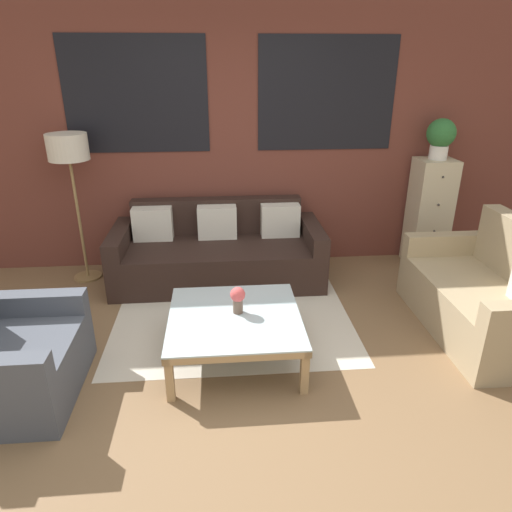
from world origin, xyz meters
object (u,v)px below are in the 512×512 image
(couch_dark, at_px, (218,253))
(settee_vintage, at_px, (487,298))
(floor_lamp, at_px, (69,155))
(drawer_cabinet, at_px, (429,213))
(potted_plant, at_px, (441,136))
(flower_vase, at_px, (238,298))
(armchair_corner, at_px, (7,359))
(coffee_table, at_px, (235,321))

(couch_dark, distance_m, settee_vintage, 2.52)
(floor_lamp, xyz_separation_m, drawer_cabinet, (3.69, 0.09, -0.71))
(settee_vintage, height_order, potted_plant, potted_plant)
(couch_dark, height_order, settee_vintage, settee_vintage)
(drawer_cabinet, distance_m, flower_vase, 2.69)
(couch_dark, xyz_separation_m, armchair_corner, (-1.41, -1.71, -0.01))
(armchair_corner, height_order, potted_plant, potted_plant)
(couch_dark, distance_m, potted_plant, 2.57)
(floor_lamp, height_order, flower_vase, floor_lamp)
(coffee_table, distance_m, drawer_cabinet, 2.75)
(couch_dark, bearing_deg, flower_vase, -84.10)
(floor_lamp, bearing_deg, armchair_corner, -91.00)
(potted_plant, bearing_deg, settee_vintage, -94.03)
(couch_dark, distance_m, drawer_cabinet, 2.34)
(coffee_table, relative_size, flower_vase, 4.71)
(drawer_cabinet, bearing_deg, settee_vintage, -94.03)
(floor_lamp, bearing_deg, coffee_table, -45.99)
(armchair_corner, distance_m, potted_plant, 4.34)
(armchair_corner, xyz_separation_m, flower_vase, (1.56, 0.34, 0.21))
(coffee_table, height_order, floor_lamp, floor_lamp)
(couch_dark, distance_m, flower_vase, 1.39)
(armchair_corner, bearing_deg, drawer_cabinet, 27.49)
(armchair_corner, bearing_deg, settee_vintage, 7.89)
(armchair_corner, relative_size, floor_lamp, 0.63)
(coffee_table, height_order, potted_plant, potted_plant)
(settee_vintage, xyz_separation_m, coffee_table, (-2.09, -0.21, 0.01))
(coffee_table, xyz_separation_m, floor_lamp, (-1.50, 1.55, 0.97))
(couch_dark, distance_m, coffee_table, 1.42)
(flower_vase, bearing_deg, potted_plant, 36.35)
(settee_vintage, relative_size, floor_lamp, 1.00)
(coffee_table, bearing_deg, flower_vase, 60.00)
(couch_dark, relative_size, armchair_corner, 2.24)
(coffee_table, bearing_deg, settee_vintage, 5.67)
(couch_dark, xyz_separation_m, settee_vintage, (2.21, -1.21, 0.03))
(armchair_corner, bearing_deg, coffee_table, 10.89)
(settee_vintage, bearing_deg, coffee_table, -174.33)
(potted_plant, distance_m, flower_vase, 2.84)
(armchair_corner, relative_size, drawer_cabinet, 0.80)
(drawer_cabinet, distance_m, potted_plant, 0.82)
(couch_dark, bearing_deg, potted_plant, 5.65)
(floor_lamp, distance_m, flower_vase, 2.28)
(floor_lamp, relative_size, drawer_cabinet, 1.27)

